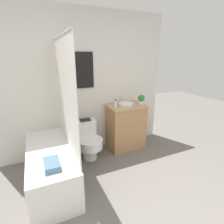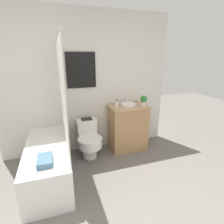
{
  "view_description": "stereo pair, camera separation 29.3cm",
  "coord_description": "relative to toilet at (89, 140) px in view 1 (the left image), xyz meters",
  "views": [
    {
      "loc": [
        -0.84,
        -0.72,
        1.75
      ],
      "look_at": [
        0.31,
        1.82,
        0.84
      ],
      "focal_mm": 28.0,
      "sensor_mm": 36.0,
      "label": 1
    },
    {
      "loc": [
        -0.57,
        -0.82,
        1.75
      ],
      "look_at": [
        0.31,
        1.82,
        0.84
      ],
      "focal_mm": 28.0,
      "sensor_mm": 36.0,
      "label": 2
    }
  ],
  "objects": [
    {
      "name": "sink",
      "position": [
        0.77,
        0.07,
        0.56
      ],
      "size": [
        0.28,
        0.32,
        0.13
      ],
      "color": "white",
      "rests_on": "vanity"
    },
    {
      "name": "shower_area",
      "position": [
        -0.67,
        -0.43,
        -0.01
      ],
      "size": [
        0.58,
        1.44,
        1.98
      ],
      "color": "white",
      "rests_on": "ground_plane"
    },
    {
      "name": "potted_plant",
      "position": [
        1.02,
        -0.06,
        0.65
      ],
      "size": [
        0.12,
        0.12,
        0.2
      ],
      "color": "beige",
      "rests_on": "vanity"
    },
    {
      "name": "wall_back",
      "position": [
        0.07,
        0.32,
        0.93
      ],
      "size": [
        3.1,
        0.07,
        2.5
      ],
      "color": "silver",
      "rests_on": "ground_plane"
    },
    {
      "name": "soap_bottle",
      "position": [
        0.53,
        0.01,
        0.6
      ],
      "size": [
        0.06,
        0.06,
        0.14
      ],
      "color": "silver",
      "rests_on": "vanity"
    },
    {
      "name": "toilet",
      "position": [
        0.0,
        0.0,
        0.0
      ],
      "size": [
        0.43,
        0.57,
        0.65
      ],
      "color": "white",
      "rests_on": "ground_plane"
    },
    {
      "name": "vanity",
      "position": [
        0.77,
        0.04,
        0.11
      ],
      "size": [
        0.7,
        0.47,
        0.87
      ],
      "color": "#AD7F51",
      "rests_on": "ground_plane"
    },
    {
      "name": "book_on_tank",
      "position": [
        0.0,
        0.15,
        0.33
      ],
      "size": [
        0.18,
        0.13,
        0.02
      ],
      "color": "black",
      "rests_on": "toilet"
    }
  ]
}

